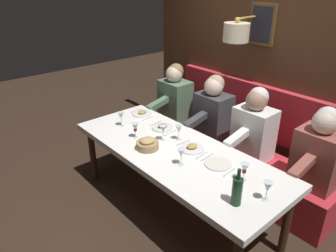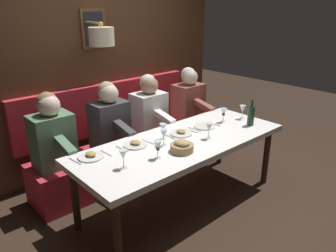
# 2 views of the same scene
# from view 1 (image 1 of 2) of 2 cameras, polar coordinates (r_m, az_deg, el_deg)

# --- Properties ---
(ground_plane) EXTENTS (12.00, 12.00, 0.00)m
(ground_plane) POSITION_cam_1_polar(r_m,az_deg,el_deg) (3.47, 1.11, -14.96)
(ground_plane) COLOR #332319
(dining_table) EXTENTS (0.90, 2.30, 0.74)m
(dining_table) POSITION_cam_1_polar(r_m,az_deg,el_deg) (3.07, 1.22, -5.36)
(dining_table) COLOR white
(dining_table) RESTS_ON ground_plane
(banquette_bench) EXTENTS (0.52, 2.50, 0.45)m
(banquette_bench) POSITION_cam_1_polar(r_m,az_deg,el_deg) (3.87, 11.03, -6.51)
(banquette_bench) COLOR red
(banquette_bench) RESTS_ON ground_plane
(back_wall_panel) EXTENTS (0.59, 3.70, 2.90)m
(back_wall_panel) POSITION_cam_1_polar(r_m,az_deg,el_deg) (3.88, 17.85, 11.21)
(back_wall_panel) COLOR #51331E
(back_wall_panel) RESTS_ON ground_plane
(diner_nearest) EXTENTS (0.60, 0.40, 0.79)m
(diner_nearest) POSITION_cam_1_polar(r_m,az_deg,el_deg) (3.17, 25.67, -4.12)
(diner_nearest) COLOR #934C42
(diner_nearest) RESTS_ON banquette_bench
(diner_near) EXTENTS (0.60, 0.40, 0.79)m
(diner_near) POSITION_cam_1_polar(r_m,az_deg,el_deg) (3.45, 15.32, 0.00)
(diner_near) COLOR white
(diner_near) RESTS_ON banquette_bench
(diner_middle) EXTENTS (0.60, 0.40, 0.79)m
(diner_middle) POSITION_cam_1_polar(r_m,az_deg,el_deg) (3.77, 8.13, 2.88)
(diner_middle) COLOR #3D3D42
(diner_middle) RESTS_ON banquette_bench
(diner_far) EXTENTS (0.60, 0.40, 0.79)m
(diner_far) POSITION_cam_1_polar(r_m,az_deg,el_deg) (4.21, 1.21, 5.59)
(diner_far) COLOR #567A5B
(diner_far) RESTS_ON banquette_bench
(place_setting_0) EXTENTS (0.24, 0.32, 0.05)m
(place_setting_0) POSITION_cam_1_polar(r_m,az_deg,el_deg) (3.05, 4.38, -3.97)
(place_setting_0) COLOR silver
(place_setting_0) RESTS_ON dining_table
(place_setting_1) EXTENTS (0.24, 0.32, 0.05)m
(place_setting_1) POSITION_cam_1_polar(r_m,az_deg,el_deg) (3.45, -0.96, -0.19)
(place_setting_1) COLOR silver
(place_setting_1) RESTS_ON dining_table
(place_setting_2) EXTENTS (0.24, 0.32, 0.01)m
(place_setting_2) POSITION_cam_1_polar(r_m,az_deg,el_deg) (2.84, 9.05, -6.82)
(place_setting_2) COLOR silver
(place_setting_2) RESTS_ON dining_table
(place_setting_3) EXTENTS (0.24, 0.32, 0.05)m
(place_setting_3) POSITION_cam_1_polar(r_m,az_deg,el_deg) (3.80, -4.70, 2.31)
(place_setting_3) COLOR white
(place_setting_3) RESTS_ON dining_table
(wine_glass_0) EXTENTS (0.07, 0.07, 0.16)m
(wine_glass_0) POSITION_cam_1_polar(r_m,az_deg,el_deg) (2.75, 2.42, -4.97)
(wine_glass_0) COLOR silver
(wine_glass_0) RESTS_ON dining_table
(wine_glass_1) EXTENTS (0.07, 0.07, 0.16)m
(wine_glass_1) POSITION_cam_1_polar(r_m,az_deg,el_deg) (2.45, 17.60, -10.55)
(wine_glass_1) COLOR silver
(wine_glass_1) RESTS_ON dining_table
(wine_glass_2) EXTENTS (0.07, 0.07, 0.16)m
(wine_glass_2) POSITION_cam_1_polar(r_m,az_deg,el_deg) (3.50, -8.51, 1.77)
(wine_glass_2) COLOR silver
(wine_glass_2) RESTS_ON dining_table
(wine_glass_3) EXTENTS (0.07, 0.07, 0.16)m
(wine_glass_3) POSITION_cam_1_polar(r_m,az_deg,el_deg) (3.22, -5.97, -0.29)
(wine_glass_3) COLOR silver
(wine_glass_3) RESTS_ON dining_table
(wine_glass_4) EXTENTS (0.07, 0.07, 0.16)m
(wine_glass_4) POSITION_cam_1_polar(r_m,az_deg,el_deg) (3.15, -0.90, -0.71)
(wine_glass_4) COLOR silver
(wine_glass_4) RESTS_ON dining_table
(wine_glass_5) EXTENTS (0.07, 0.07, 0.16)m
(wine_glass_5) POSITION_cam_1_polar(r_m,az_deg,el_deg) (2.62, 13.70, -7.52)
(wine_glass_5) COLOR silver
(wine_glass_5) RESTS_ON dining_table
(wine_glass_6) EXTENTS (0.07, 0.07, 0.16)m
(wine_glass_6) POSITION_cam_1_polar(r_m,az_deg,el_deg) (3.16, 1.97, -0.64)
(wine_glass_6) COLOR silver
(wine_glass_6) RESTS_ON dining_table
(wine_bottle) EXTENTS (0.08, 0.08, 0.30)m
(wine_bottle) POSITION_cam_1_polar(r_m,az_deg,el_deg) (2.36, 12.40, -11.42)
(wine_bottle) COLOR #19381E
(wine_bottle) RESTS_ON dining_table
(bread_bowl) EXTENTS (0.22, 0.22, 0.12)m
(bread_bowl) POSITION_cam_1_polar(r_m,az_deg,el_deg) (3.04, -3.75, -3.28)
(bread_bowl) COLOR #9E7F56
(bread_bowl) RESTS_ON dining_table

